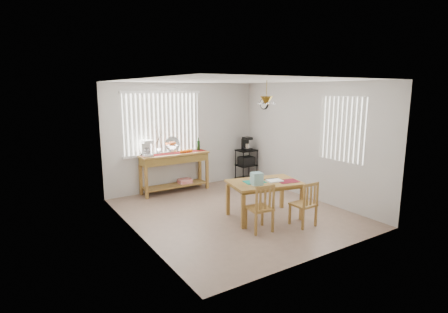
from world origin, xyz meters
TOP-DOWN VIEW (x-y plane):
  - ground at (0.00, 0.00)m, footprint 4.00×4.50m
  - room_shell at (0.00, 0.02)m, footprint 4.20×4.70m
  - sideboard at (-0.37, 1.99)m, footprint 1.68×0.47m
  - sideboard_items at (-0.64, 2.01)m, footprint 1.60×0.40m
  - wire_cart at (1.70, 1.92)m, footprint 0.50×0.40m
  - cart_items at (1.70, 1.93)m, footprint 0.20×0.24m
  - dining_table at (0.33, -0.52)m, footprint 1.47×1.11m
  - table_items at (0.18, -0.60)m, footprint 1.01×0.67m
  - chair_left at (-0.16, -1.02)m, footprint 0.44×0.44m
  - chair_right at (0.67, -1.25)m, footprint 0.39×0.39m

SIDE VIEW (x-z plane):
  - ground at x=0.00m, z-range -0.01..0.00m
  - chair_right at x=0.67m, z-range -0.01..0.82m
  - chair_left at x=-0.16m, z-range -0.01..0.85m
  - wire_cart at x=1.70m, z-range 0.09..0.93m
  - dining_table at x=0.33m, z-range 0.27..0.98m
  - sideboard at x=-0.37m, z-range 0.24..1.18m
  - table_items at x=0.18m, z-range 0.68..0.91m
  - cart_items at x=1.70m, z-range 0.83..1.18m
  - sideboard_items at x=-0.64m, z-range 0.73..1.46m
  - room_shell at x=0.00m, z-range 0.34..3.04m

